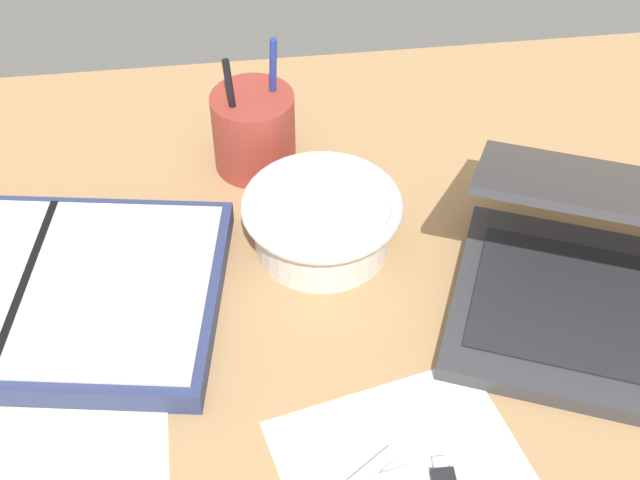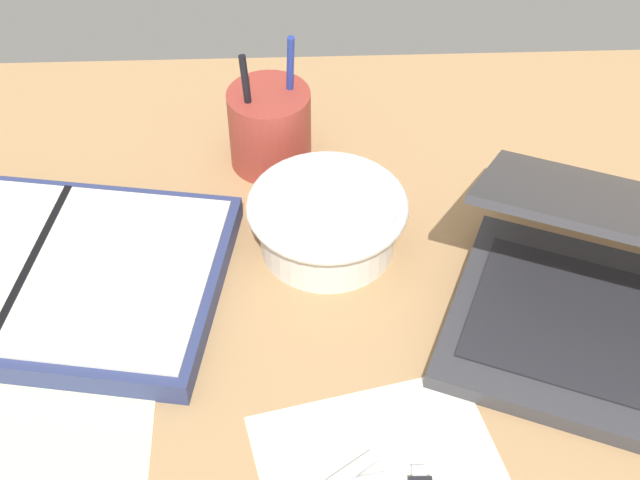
{
  "view_description": "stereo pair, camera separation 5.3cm",
  "coord_description": "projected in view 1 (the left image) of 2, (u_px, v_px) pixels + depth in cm",
  "views": [
    {
      "loc": [
        -6.15,
        -52.25,
        69.06
      ],
      "look_at": [
        1.47,
        7.76,
        9.0
      ],
      "focal_mm": 50.0,
      "sensor_mm": 36.0,
      "label": 1
    },
    {
      "loc": [
        -0.82,
        -52.69,
        69.06
      ],
      "look_at": [
        1.47,
        7.76,
        9.0
      ],
      "focal_mm": 50.0,
      "sensor_mm": 36.0,
      "label": 2
    }
  ],
  "objects": [
    {
      "name": "bowl",
      "position": [
        322.0,
        220.0,
        0.92
      ],
      "size": [
        16.67,
        16.67,
        6.36
      ],
      "color": "silver",
      "rests_on": "desk_top"
    },
    {
      "name": "planner",
      "position": [
        28.0,
        292.0,
        0.88
      ],
      "size": [
        41.67,
        31.38,
        3.08
      ],
      "rotation": [
        0.0,
        0.0,
        -0.17
      ],
      "color": "navy",
      "rests_on": "desk_top"
    },
    {
      "name": "pen_cup",
      "position": [
        254.0,
        131.0,
        1.01
      ],
      "size": [
        9.4,
        9.4,
        16.34
      ],
      "color": "#9E382D",
      "rests_on": "desk_top"
    },
    {
      "name": "paper_sheet_beside_planner",
      "position": [
        53.0,
        455.0,
        0.76
      ],
      "size": [
        20.19,
        26.03,
        0.16
      ],
      "primitive_type": "cube",
      "rotation": [
        0.0,
        0.0,
        0.02
      ],
      "color": "#F4EFB2",
      "rests_on": "desk_top"
    },
    {
      "name": "laptop",
      "position": [
        627.0,
        276.0,
        0.85
      ],
      "size": [
        39.77,
        37.9,
        17.49
      ],
      "rotation": [
        0.0,
        0.0,
        -0.4
      ],
      "color": "#38383D",
      "rests_on": "desk_top"
    },
    {
      "name": "desk_top",
      "position": [
        315.0,
        357.0,
        0.85
      ],
      "size": [
        140.0,
        100.0,
        2.0
      ],
      "primitive_type": "cube",
      "color": "tan",
      "rests_on": "ground"
    }
  ]
}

